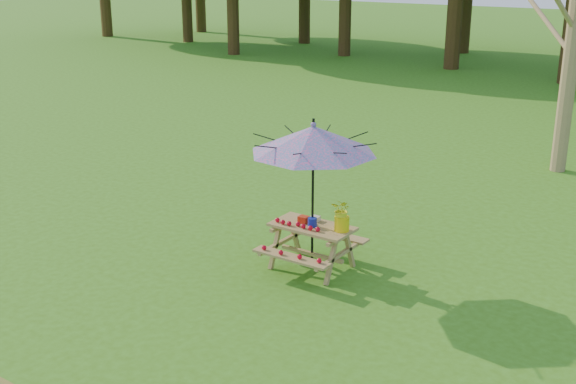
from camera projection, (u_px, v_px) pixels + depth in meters
The scene contains 6 objects.
ground at pixel (45, 266), 10.73m from camera, with size 120.00×120.00×0.00m, color #386C14.
picnic_table at pixel (312, 247), 10.56m from camera, with size 1.20×1.32×0.67m.
patio_umbrella at pixel (313, 140), 10.06m from camera, with size 2.25×2.25×2.25m.
produce_bins at pixel (310, 220), 10.50m from camera, with size 0.33×0.35×0.13m.
tomatoes_row at pixel (297, 225), 10.38m from camera, with size 0.77×0.13×0.07m, color red, non-canonical shape.
flower_bucket at pixel (342, 214), 10.17m from camera, with size 0.31×0.27×0.47m.
Camera 1 is at (8.55, -6.08, 4.39)m, focal length 45.00 mm.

